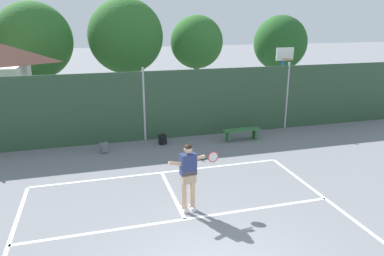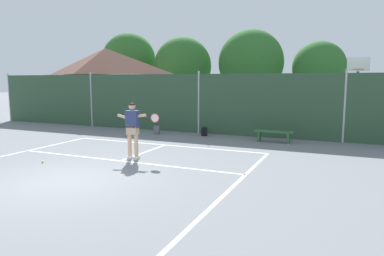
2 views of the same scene
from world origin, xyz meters
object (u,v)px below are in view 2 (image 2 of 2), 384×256
basketball_hoop (357,86)px  backpack_black (204,132)px  tennis_player (133,125)px  tennis_ball (43,162)px  backpack_grey (157,130)px  courtside_bench (274,134)px

basketball_hoop → backpack_black: size_ratio=7.67×
tennis_player → backpack_black: tennis_player is taller
tennis_ball → backpack_grey: 6.65m
basketball_hoop → backpack_grey: (-8.69, -2.35, -2.12)m
backpack_grey → backpack_black: 2.35m
basketball_hoop → backpack_grey: bearing=-164.9°
tennis_ball → backpack_grey: backpack_grey is taller
tennis_player → tennis_ball: tennis_player is taller
tennis_ball → courtside_bench: bearing=48.0°
backpack_grey → backpack_black: bearing=8.5°
backpack_grey → backpack_black: (2.33, 0.35, 0.00)m
courtside_bench → tennis_ball: bearing=-132.0°
tennis_player → tennis_ball: size_ratio=28.10×
basketball_hoop → tennis_player: 10.06m
basketball_hoop → tennis_ball: bearing=-135.2°
tennis_player → backpack_grey: tennis_player is taller
tennis_player → tennis_ball: (-2.31, -1.62, -1.08)m
tennis_player → backpack_black: 5.46m
tennis_ball → backpack_black: size_ratio=0.14×
basketball_hoop → courtside_bench: (-3.10, -2.38, -1.95)m
backpack_grey → basketball_hoop: bearing=15.1°
backpack_black → tennis_ball: bearing=-111.0°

